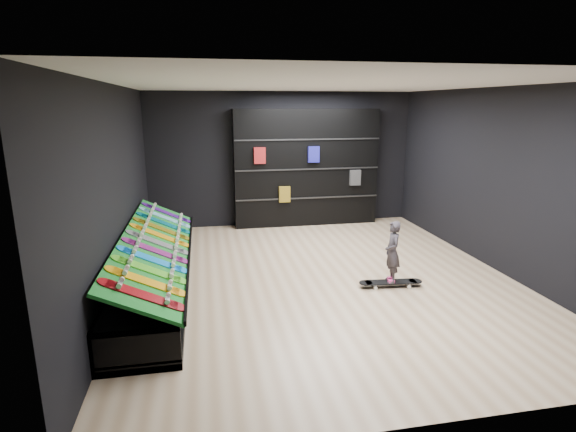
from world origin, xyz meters
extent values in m
cube|color=tan|center=(0.00, 0.00, 0.00)|extent=(6.00, 7.00, 0.01)
cube|color=white|center=(0.00, 0.00, 3.00)|extent=(6.00, 7.00, 0.01)
cube|color=black|center=(0.00, 3.50, 1.50)|extent=(6.00, 0.02, 3.00)
cube|color=black|center=(0.00, -3.50, 1.50)|extent=(6.00, 0.02, 3.00)
cube|color=black|center=(-3.00, 0.00, 1.50)|extent=(0.02, 7.00, 3.00)
cube|color=black|center=(3.00, 0.00, 1.50)|extent=(0.02, 7.00, 3.00)
cube|color=#0F5F1A|center=(-2.50, 0.00, 0.71)|extent=(0.92, 4.50, 0.46)
cube|color=black|center=(0.53, 3.32, 1.31)|extent=(3.28, 0.38, 2.62)
imported|color=black|center=(0.95, -0.57, 0.37)|extent=(0.18, 0.23, 0.57)
camera|label=1|loc=(-1.80, -6.56, 2.72)|focal=28.00mm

